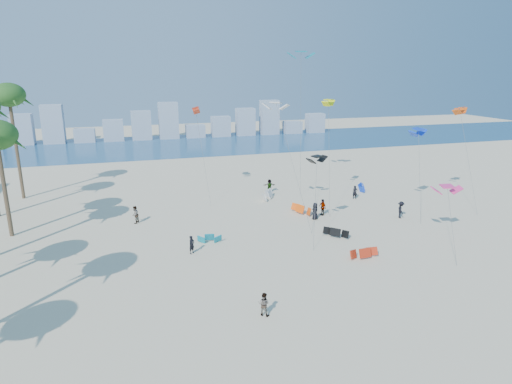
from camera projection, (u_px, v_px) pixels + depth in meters
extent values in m
plane|color=beige|center=(283.00, 332.00, 27.23)|extent=(220.00, 220.00, 0.00)
plane|color=navy|center=(168.00, 146.00, 93.64)|extent=(220.00, 220.00, 0.00)
imported|color=black|center=(192.00, 245.00, 38.62)|extent=(0.72, 0.68, 1.65)
imported|color=gray|center=(264.00, 304.00, 28.89)|extent=(1.00, 0.96, 1.62)
imported|color=black|center=(315.00, 211.00, 47.44)|extent=(1.08, 0.99, 1.86)
imported|color=gray|center=(322.00, 207.00, 48.78)|extent=(0.71, 1.17, 1.85)
imported|color=black|center=(401.00, 210.00, 47.84)|extent=(1.06, 1.37, 1.87)
imported|color=gray|center=(269.00, 186.00, 57.93)|extent=(1.70, 0.77, 1.76)
imported|color=black|center=(355.00, 192.00, 54.99)|extent=(0.69, 0.52, 1.68)
imported|color=gray|center=(135.00, 215.00, 46.21)|extent=(1.10, 1.16, 1.88)
cylinder|color=#595959|center=(315.00, 202.00, 40.44)|extent=(1.82, 3.85, 7.83)
cylinder|color=#595959|center=(294.00, 168.00, 43.79)|extent=(2.28, 4.87, 12.50)
cylinder|color=#595959|center=(420.00, 176.00, 46.98)|extent=(1.72, 4.21, 9.45)
cylinder|color=#595959|center=(203.00, 156.00, 52.87)|extent=(0.70, 5.07, 11.22)
cylinder|color=#595959|center=(329.00, 158.00, 49.05)|extent=(1.49, 4.64, 12.41)
cylinder|color=#595959|center=(452.00, 224.00, 38.61)|extent=(2.90, 5.55, 5.24)
cylinder|color=#595959|center=(301.00, 125.00, 55.69)|extent=(0.87, 3.13, 17.89)
cylinder|color=#595959|center=(468.00, 161.00, 49.65)|extent=(0.21, 4.61, 11.48)
cylinder|color=brown|center=(4.00, 187.00, 41.61)|extent=(0.40, 0.40, 9.91)
cylinder|color=brown|center=(17.00, 148.00, 53.72)|extent=(0.40, 0.40, 12.81)
ellipsoid|color=#26561E|center=(9.00, 95.00, 51.99)|extent=(3.80, 3.80, 2.85)
cube|color=#9EADBF|center=(22.00, 129.00, 93.81)|extent=(4.40, 3.00, 6.60)
cube|color=#9EADBF|center=(53.00, 124.00, 95.28)|extent=(4.40, 3.00, 8.40)
cube|color=#9EADBF|center=(85.00, 135.00, 97.72)|extent=(4.40, 3.00, 3.00)
cube|color=#9EADBF|center=(113.00, 130.00, 99.18)|extent=(4.40, 3.00, 4.80)
cube|color=#9EADBF|center=(141.00, 125.00, 100.65)|extent=(4.40, 3.00, 6.60)
cube|color=#9EADBF|center=(168.00, 121.00, 102.12)|extent=(4.40, 3.00, 8.40)
cube|color=#9EADBF|center=(195.00, 131.00, 104.56)|extent=(4.40, 3.00, 3.00)
cube|color=#9EADBF|center=(221.00, 126.00, 106.02)|extent=(4.40, 3.00, 4.80)
cube|color=#9EADBF|center=(245.00, 122.00, 107.49)|extent=(4.40, 3.00, 6.60)
cube|color=#9EADBF|center=(269.00, 117.00, 108.95)|extent=(4.40, 3.00, 8.40)
cube|color=#9EADBF|center=(292.00, 127.00, 111.39)|extent=(4.40, 3.00, 3.00)
cube|color=#9EADBF|center=(315.00, 123.00, 112.86)|extent=(4.40, 3.00, 4.80)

